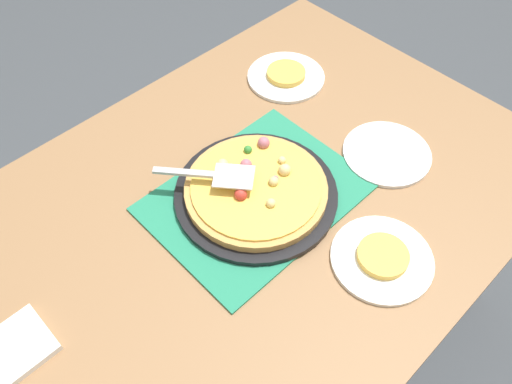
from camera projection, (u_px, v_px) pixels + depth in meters
ground_plane at (256, 328)px, 1.80m from camera, size 8.00×8.00×0.00m
dining_table at (256, 224)px, 1.29m from camera, size 1.40×1.00×0.75m
placemat at (256, 196)px, 1.20m from camera, size 0.48×0.36×0.01m
pizza_pan at (256, 194)px, 1.20m from camera, size 0.38×0.38×0.01m
pizza at (256, 188)px, 1.18m from camera, size 0.33×0.33×0.05m
plate_near_left at (382, 259)px, 1.10m from camera, size 0.22×0.22×0.01m
plate_far_right at (286, 77)px, 1.47m from camera, size 0.22×0.22×0.01m
plate_side at (387, 153)px, 1.29m from camera, size 0.22×0.22×0.01m
served_slice_left at (383, 256)px, 1.09m from camera, size 0.11×0.11×0.02m
served_slice_right at (286, 73)px, 1.46m from camera, size 0.11×0.11×0.02m
pizza_server at (213, 175)px, 1.16m from camera, size 0.18×0.20×0.01m
napkin_stack at (18, 346)px, 0.98m from camera, size 0.12×0.12×0.02m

